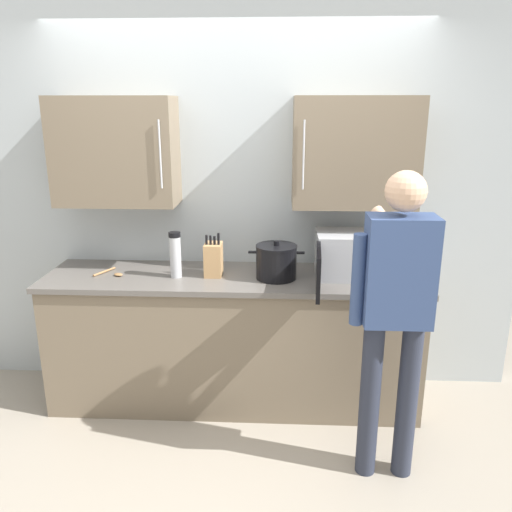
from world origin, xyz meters
TOP-DOWN VIEW (x-y plane):
  - ground_plane at (0.00, 0.00)m, footprint 9.42×9.42m
  - back_wall_tiled at (-0.00, 1.07)m, footprint 3.92×0.44m
  - counter_unit at (0.00, 0.77)m, footprint 2.47×0.63m
  - microwave_oven at (0.77, 0.80)m, footprint 0.57×0.72m
  - wooden_spoon at (-0.80, 0.75)m, footprint 0.20×0.18m
  - stock_pot at (0.28, 0.73)m, footprint 0.36×0.26m
  - thermos_flask at (-0.37, 0.72)m, footprint 0.08×0.08m
  - knife_block at (-0.13, 0.77)m, footprint 0.11×0.15m
  - person_figure at (0.89, 0.07)m, footprint 0.44×0.56m

SIDE VIEW (x-z plane):
  - ground_plane at x=0.00m, z-range 0.00..0.00m
  - counter_unit at x=0.00m, z-range 0.00..0.91m
  - wooden_spoon at x=-0.80m, z-range 0.91..0.93m
  - person_figure at x=0.89m, z-range 0.17..1.85m
  - knife_block at x=-0.13m, z-range 0.87..1.16m
  - stock_pot at x=0.28m, z-range 0.89..1.14m
  - microwave_oven at x=0.77m, z-range 0.91..1.19m
  - thermos_flask at x=-0.37m, z-range 0.91..1.21m
  - back_wall_tiled at x=0.00m, z-range 0.07..2.86m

